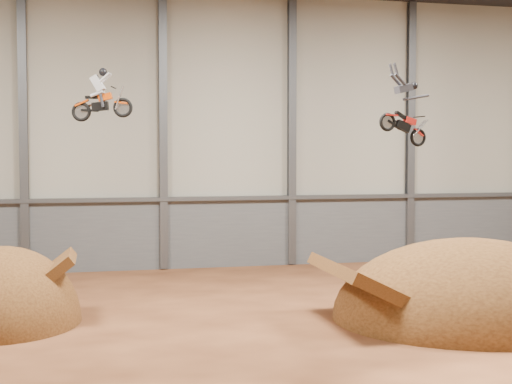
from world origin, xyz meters
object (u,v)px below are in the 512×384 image
fmx_rider_b (400,105)px  landing_ramp (469,318)px  takeoff_ramp (2,323)px  fmx_rider_a (103,92)px

fmx_rider_b → landing_ramp: bearing=-40.9°
takeoff_ramp → landing_ramp: bearing=-10.1°
takeoff_ramp → fmx_rider_a: bearing=30.2°
takeoff_ramp → fmx_rider_a: 9.08m
landing_ramp → fmx_rider_a: size_ratio=4.28×
landing_ramp → takeoff_ramp: bearing=169.9°
takeoff_ramp → fmx_rider_b: fmx_rider_b is taller
takeoff_ramp → fmx_rider_b: 15.87m
fmx_rider_a → fmx_rider_b: size_ratio=0.83×
landing_ramp → fmx_rider_b: size_ratio=3.56×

